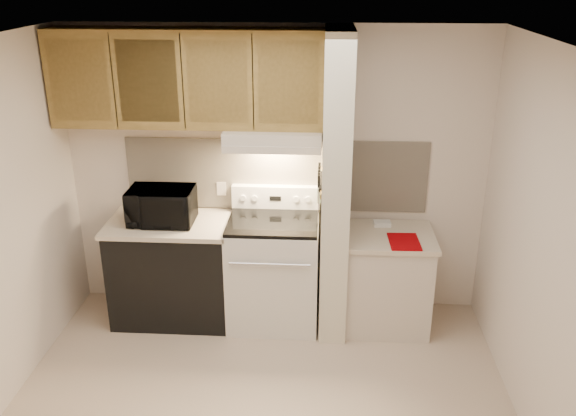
{
  "coord_description": "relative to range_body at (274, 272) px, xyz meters",
  "views": [
    {
      "loc": [
        0.41,
        -3.49,
        2.92
      ],
      "look_at": [
        0.15,
        0.75,
        1.22
      ],
      "focal_mm": 38.0,
      "sensor_mm": 36.0,
      "label": 1
    }
  ],
  "objects": [
    {
      "name": "white_box",
      "position": [
        0.92,
        0.17,
        0.41
      ],
      "size": [
        0.15,
        0.1,
        0.04
      ],
      "primitive_type": "cube",
      "rotation": [
        0.0,
        0.0,
        0.05
      ],
      "color": "white",
      "rests_on": "right_countertop"
    },
    {
      "name": "knife_blade_b",
      "position": [
        0.38,
        -0.12,
        0.75
      ],
      "size": [
        0.01,
        0.04,
        0.18
      ],
      "primitive_type": "cube",
      "color": "silver",
      "rests_on": "knife_strip"
    },
    {
      "name": "left_countertop",
      "position": [
        -0.88,
        0.01,
        0.43
      ],
      "size": [
        1.04,
        0.67,
        0.04
      ],
      "primitive_type": "cube",
      "color": "beige",
      "rests_on": "dishwasher_front"
    },
    {
      "name": "knife_blade_a",
      "position": [
        0.38,
        -0.21,
        0.76
      ],
      "size": [
        0.01,
        0.03,
        0.16
      ],
      "primitive_type": "cube",
      "color": "silver",
      "rests_on": "knife_strip"
    },
    {
      "name": "wall_back",
      "position": [
        0.0,
        0.34,
        0.79
      ],
      "size": [
        3.6,
        2.5,
        0.02
      ],
      "primitive_type": "cube",
      "rotation": [
        1.57,
        0.0,
        0.0
      ],
      "color": "beige",
      "rests_on": "floor"
    },
    {
      "name": "knife_blade_c",
      "position": [
        0.38,
        -0.04,
        0.74
      ],
      "size": [
        0.01,
        0.04,
        0.2
      ],
      "primitive_type": "cube",
      "color": "silver",
      "rests_on": "knife_strip"
    },
    {
      "name": "microwave",
      "position": [
        -0.93,
        -0.01,
        0.6
      ],
      "size": [
        0.54,
        0.37,
        0.3
      ],
      "primitive_type": "imported",
      "rotation": [
        0.0,
        0.0,
        0.01
      ],
      "color": "black",
      "rests_on": "left_countertop"
    },
    {
      "name": "knife_blade_e",
      "position": [
        0.38,
        0.1,
        0.75
      ],
      "size": [
        0.01,
        0.04,
        0.18
      ],
      "primitive_type": "cube",
      "color": "silver",
      "rests_on": "knife_strip"
    },
    {
      "name": "partition_pillar",
      "position": [
        0.51,
        -0.01,
        0.79
      ],
      "size": [
        0.22,
        0.7,
        2.5
      ],
      "primitive_type": "cube",
      "color": "beige",
      "rests_on": "floor"
    },
    {
      "name": "backsplash",
      "position": [
        0.0,
        0.33,
        0.78
      ],
      "size": [
        2.6,
        0.02,
        0.63
      ],
      "primitive_type": "cube",
      "color": "beige",
      "rests_on": "wall_back"
    },
    {
      "name": "knife_handle_c",
      "position": [
        0.38,
        -0.06,
        0.91
      ],
      "size": [
        0.02,
        0.02,
        0.1
      ],
      "primitive_type": "cylinder",
      "color": "black",
      "rests_on": "knife_strip"
    },
    {
      "name": "range_knob_right_inner",
      "position": [
        0.18,
        0.24,
        0.59
      ],
      "size": [
        0.05,
        0.02,
        0.05
      ],
      "primitive_type": "cylinder",
      "rotation": [
        1.57,
        0.0,
        0.0
      ],
      "color": "silver",
      "rests_on": "range_backguard"
    },
    {
      "name": "knife_handle_e",
      "position": [
        0.38,
        0.12,
        0.91
      ],
      "size": [
        0.02,
        0.02,
        0.1
      ],
      "primitive_type": "cylinder",
      "color": "black",
      "rests_on": "knife_strip"
    },
    {
      "name": "dishwasher_front",
      "position": [
        -0.88,
        0.01,
        -0.03
      ],
      "size": [
        1.0,
        0.63,
        0.87
      ],
      "primitive_type": "cube",
      "color": "black",
      "rests_on": "floor"
    },
    {
      "name": "cab_door_c",
      "position": [
        -0.42,
        0.01,
        1.62
      ],
      "size": [
        0.46,
        0.01,
        0.63
      ],
      "primitive_type": "cube",
      "color": "olive",
      "rests_on": "upper_cabinets"
    },
    {
      "name": "oven_handle",
      "position": [
        0.0,
        -0.35,
        0.26
      ],
      "size": [
        0.65,
        0.02,
        0.02
      ],
      "primitive_type": "cylinder",
      "rotation": [
        0.0,
        1.57,
        0.0
      ],
      "color": "silver",
      "rests_on": "range_body"
    },
    {
      "name": "knife_blade_d",
      "position": [
        0.38,
        0.03,
        0.76
      ],
      "size": [
        0.01,
        0.04,
        0.16
      ],
      "primitive_type": "cube",
      "color": "silver",
      "rests_on": "knife_strip"
    },
    {
      "name": "cab_gap_b",
      "position": [
        -0.69,
        0.01,
        1.62
      ],
      "size": [
        0.01,
        0.01,
        0.73
      ],
      "primitive_type": "cube",
      "color": "black",
      "rests_on": "upper_cabinets"
    },
    {
      "name": "knife_strip",
      "position": [
        0.39,
        -0.06,
        0.86
      ],
      "size": [
        0.02,
        0.42,
        0.04
      ],
      "primitive_type": "cube",
      "color": "black",
      "rests_on": "partition_pillar"
    },
    {
      "name": "cab_gap_a",
      "position": [
        -1.23,
        0.01,
        1.62
      ],
      "size": [
        0.01,
        0.01,
        0.73
      ],
      "primitive_type": "cube",
      "color": "black",
      "rests_on": "upper_cabinets"
    },
    {
      "name": "cab_gap_c",
      "position": [
        -0.14,
        0.01,
        1.62
      ],
      "size": [
        0.01,
        0.01,
        0.73
      ],
      "primitive_type": "cube",
      "color": "black",
      "rests_on": "upper_cabinets"
    },
    {
      "name": "spoon_rest",
      "position": [
        -1.12,
        0.21,
        0.46
      ],
      "size": [
        0.21,
        0.11,
        0.01
      ],
      "primitive_type": "cube",
      "rotation": [
        0.0,
        0.0,
        0.25
      ],
      "color": "black",
      "rests_on": "left_countertop"
    },
    {
      "name": "range_backguard",
      "position": [
        0.0,
        0.28,
        0.59
      ],
      "size": [
        0.76,
        0.08,
        0.2
      ],
      "primitive_type": "cube",
      "color": "silver",
      "rests_on": "range_body"
    },
    {
      "name": "wall_right",
      "position": [
        1.8,
        -1.16,
        0.79
      ],
      "size": [
        0.02,
        3.0,
        2.5
      ],
      "primitive_type": "cube",
      "color": "beige",
      "rests_on": "floor"
    },
    {
      "name": "oven_mitt",
      "position": [
        0.38,
        0.17,
        0.74
      ],
      "size": [
        0.03,
        0.11,
        0.26
      ],
      "primitive_type": "cube",
      "color": "gray",
      "rests_on": "partition_pillar"
    },
    {
      "name": "ceiling",
      "position": [
        0.0,
        -1.16,
        2.04
      ],
      "size": [
        3.6,
        3.6,
        0.0
      ],
      "primitive_type": "plane",
      "rotation": [
        3.14,
        0.0,
        0.0
      ],
      "color": "white",
      "rests_on": "wall_back"
    },
    {
      "name": "range_hood",
      "position": [
        0.0,
        0.12,
        1.17
      ],
      "size": [
        0.78,
        0.44,
        0.15
      ],
      "primitive_type": "cube",
      "color": "beige",
      "rests_on": "upper_cabinets"
    },
    {
      "name": "cooktop",
      "position": [
        0.0,
        0.0,
        0.48
      ],
      "size": [
        0.74,
        0.64,
        0.03
      ],
      "primitive_type": "cube",
      "color": "black",
      "rests_on": "range_body"
    },
    {
      "name": "hood_lip",
      "position": [
        0.0,
        -0.08,
        1.12
      ],
      "size": [
        0.78,
        0.04,
        0.06
      ],
      "primitive_type": "cube",
      "color": "beige",
      "rests_on": "range_hood"
    },
    {
      "name": "upper_cabinets",
      "position": [
        -0.69,
        0.17,
        1.62
      ],
      "size": [
        2.18,
        0.33,
        0.77
      ],
      "primitive_type": "cube",
      "color": "olive",
      "rests_on": "wall_back"
    },
    {
      "name": "oven_window",
      "position": [
        0.0,
        -0.32,
        0.04
      ],
      "size": [
        0.5,
        0.01,
        0.3
      ],
      "primitive_type": "cube",
      "color": "black",
      "rests_on": "range_body"
    },
    {
      "name": "cab_door_d",
      "position": [
        0.13,
        0.01,
        1.62
      ],
      "size": [
        0.46,
        0.01,
        0.63
      ],
      "primitive_type": "cube",
      "color": "olive",
      "rests_on": "upper_cabinets"
    },
    {
      "name": "red_folder",
      "position": [
        1.07,
        -0.16,
        0.4
      ],
      "size": [
        0.25,
        0.33,
        0.01
      ],
      "primitive_type": "cube",
      "rotation": [
        0.0,
        0.0,
        0.03
      ],
      "color": "#920004",
      "rests_on": "right_countertop"
    },
    {
      "name": "cab_door_b",
      "position": [
        -0.96,
        0.01,
        1.62
      ],
      "size": [
        0.46,
        0.01,
        0.63
      ],
      "primitive_type": "cube",
      "color": "olive",
      "rests_on": "upper_cabinets"
    },
    {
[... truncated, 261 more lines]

